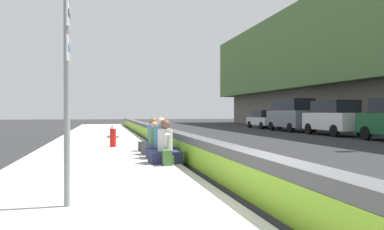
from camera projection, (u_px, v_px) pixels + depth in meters
ground_plane at (267, 210)px, 5.91m from camera, size 160.00×160.00×0.00m
sidewalk_strip at (89, 216)px, 5.32m from camera, size 80.00×4.40×0.14m
jersey_barrier at (267, 183)px, 5.91m from camera, size 76.00×0.45×0.85m
route_sign_post at (67, 63)px, 5.59m from camera, size 0.44×0.09×3.60m
fire_hydrant at (113, 136)px, 15.25m from camera, size 0.26×0.46×0.88m
seated_person_foreground at (165, 149)px, 10.42m from camera, size 0.76×0.87×1.18m
seated_person_middle at (161, 145)px, 11.59m from camera, size 0.79×0.91×1.21m
seated_person_rear at (154, 144)px, 12.56m from camera, size 0.72×0.82×1.07m
seated_person_far at (153, 140)px, 13.72m from camera, size 0.96×1.04×1.19m
backpack at (167, 158)px, 9.93m from camera, size 0.32×0.28×0.40m
parked_car_fourth at (334, 117)px, 24.98m from camera, size 4.83×2.12×2.28m
parked_car_midline at (291, 114)px, 30.43m from camera, size 5.11×2.12×2.56m
parked_car_far at (264, 119)px, 36.09m from camera, size 4.51×1.97×1.71m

